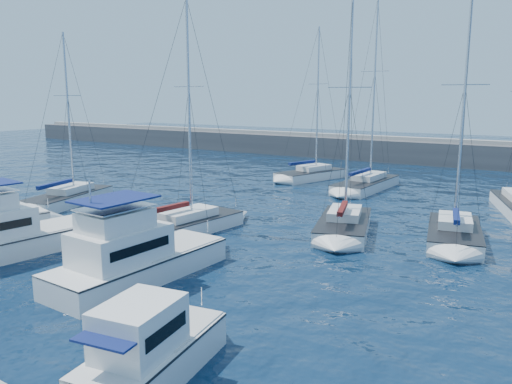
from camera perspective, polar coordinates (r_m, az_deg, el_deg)
The scene contains 11 objects.
ground at distance 26.11m, azimuth -12.30°, elevation -9.32°, with size 220.00×220.00×0.00m, color black.
breakwater at distance 71.71m, azimuth 18.66°, elevation 4.00°, with size 160.00×6.00×4.45m.
motor_yacht_port_inner at distance 31.55m, azimuth -27.09°, elevation -4.60°, with size 4.59×10.45×4.69m.
motor_yacht_stbd_inner at distance 25.25m, azimuth -13.89°, elevation -7.37°, with size 3.70×9.54×4.69m.
motor_yacht_stbd_outer at distance 16.87m, azimuth -12.06°, elevation -17.51°, with size 3.27×6.00×3.20m.
sailboat_mid_a at distance 44.75m, azimuth -20.70°, elevation -0.65°, with size 5.18×9.11×14.37m.
sailboat_mid_b at distance 33.26m, azimuth -8.38°, elevation -3.84°, with size 4.00×9.16×15.28m.
sailboat_mid_d at distance 33.60m, azimuth 10.01°, elevation -3.74°, with size 5.39×8.47×15.20m.
sailboat_mid_e at distance 33.37m, azimuth 21.71°, elevation -4.44°, with size 4.64×8.10×15.39m.
sailboat_back_a at distance 54.81m, azimuth 6.29°, elevation 2.02°, with size 5.38×8.83×16.45m.
sailboat_back_b at distance 49.61m, azimuth 12.49°, elevation 0.90°, with size 3.56×9.82×18.17m.
Camera 1 is at (17.66, -17.06, 8.88)m, focal length 35.00 mm.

